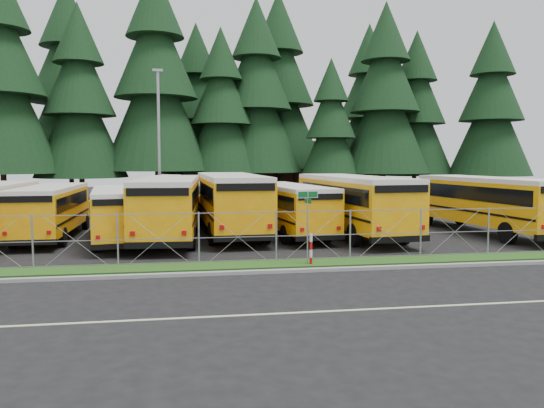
# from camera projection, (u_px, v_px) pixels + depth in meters

# --- Properties ---
(ground) EXTENTS (120.00, 120.00, 0.00)m
(ground) POSITION_uv_depth(u_px,v_px,m) (296.00, 256.00, 21.92)
(ground) COLOR black
(ground) RESTS_ON ground
(curb) EXTENTS (50.00, 0.25, 0.12)m
(curb) POSITION_uv_depth(u_px,v_px,m) (314.00, 270.00, 18.86)
(curb) COLOR gray
(curb) RESTS_ON ground
(grass_verge) EXTENTS (50.00, 1.40, 0.06)m
(grass_verge) POSITION_uv_depth(u_px,v_px,m) (305.00, 263.00, 20.24)
(grass_verge) COLOR #183F12
(grass_verge) RESTS_ON ground
(road_lane_line) EXTENTS (50.00, 0.12, 0.01)m
(road_lane_line) POSITION_uv_depth(u_px,v_px,m) (358.00, 310.00, 14.05)
(road_lane_line) COLOR beige
(road_lane_line) RESTS_ON ground
(chainlink_fence) EXTENTS (44.00, 0.10, 2.00)m
(chainlink_fence) POSITION_uv_depth(u_px,v_px,m) (301.00, 236.00, 20.85)
(chainlink_fence) COLOR #979A9F
(chainlink_fence) RESTS_ON ground
(brick_building) EXTENTS (22.00, 10.00, 6.00)m
(brick_building) POSITION_uv_depth(u_px,v_px,m) (276.00, 168.00, 61.97)
(brick_building) COLOR brown
(brick_building) RESTS_ON ground
(bus_1) EXTENTS (2.57, 10.19, 2.66)m
(bus_1) POSITION_uv_depth(u_px,v_px,m) (52.00, 212.00, 26.77)
(bus_1) COLOR orange
(bus_1) RESTS_ON ground
(bus_2) EXTENTS (3.69, 10.14, 2.60)m
(bus_2) POSITION_uv_depth(u_px,v_px,m) (118.00, 215.00, 25.67)
(bus_2) COLOR orange
(bus_2) RESTS_ON ground
(bus_3) EXTENTS (3.39, 11.92, 3.09)m
(bus_3) POSITION_uv_depth(u_px,v_px,m) (169.00, 209.00, 26.38)
(bus_3) COLOR orange
(bus_3) RESTS_ON ground
(bus_4) EXTENTS (3.39, 12.33, 3.21)m
(bus_4) POSITION_uv_depth(u_px,v_px,m) (230.00, 204.00, 28.25)
(bus_4) COLOR orange
(bus_4) RESTS_ON ground
(bus_5) EXTENTS (3.74, 10.43, 2.67)m
(bus_5) POSITION_uv_depth(u_px,v_px,m) (287.00, 210.00, 27.96)
(bus_5) COLOR orange
(bus_5) RESTS_ON ground
(bus_6) EXTENTS (3.94, 12.17, 3.14)m
(bus_6) POSITION_uv_depth(u_px,v_px,m) (350.00, 206.00, 27.80)
(bus_6) COLOR orange
(bus_6) RESTS_ON ground
(bus_east) EXTENTS (3.92, 11.84, 3.05)m
(bus_east) POSITION_uv_depth(u_px,v_px,m) (484.00, 205.00, 28.50)
(bus_east) COLOR orange
(bus_east) RESTS_ON ground
(street_sign) EXTENTS (0.82, 0.54, 2.81)m
(street_sign) POSITION_uv_depth(u_px,v_px,m) (308.00, 212.00, 19.85)
(street_sign) COLOR #979A9F
(street_sign) RESTS_ON ground
(striped_bollard) EXTENTS (0.11, 0.11, 1.20)m
(striped_bollard) POSITION_uv_depth(u_px,v_px,m) (311.00, 250.00, 19.95)
(striped_bollard) COLOR #B20C0C
(striped_bollard) RESTS_ON ground
(light_standard) EXTENTS (0.70, 0.35, 10.14)m
(light_standard) POSITION_uv_depth(u_px,v_px,m) (159.00, 138.00, 36.47)
(light_standard) COLOR #979A9F
(light_standard) RESTS_ON ground
(conifer_1) EXTENTS (8.94, 8.94, 19.77)m
(conifer_1) POSITION_uv_depth(u_px,v_px,m) (0.00, 83.00, 41.00)
(conifer_1) COLOR black
(conifer_1) RESTS_ON ground
(conifer_2) EXTENTS (7.64, 7.64, 16.90)m
(conifer_2) POSITION_uv_depth(u_px,v_px,m) (80.00, 106.00, 43.96)
(conifer_2) COLOR black
(conifer_2) RESTS_ON ground
(conifer_3) EXTENTS (9.30, 9.30, 20.57)m
(conifer_3) POSITION_uv_depth(u_px,v_px,m) (156.00, 87.00, 45.90)
(conifer_3) COLOR black
(conifer_3) RESTS_ON ground
(conifer_4) EXTENTS (7.13, 7.13, 15.77)m
(conifer_4) POSITION_uv_depth(u_px,v_px,m) (221.00, 116.00, 47.52)
(conifer_4) COLOR black
(conifer_4) RESTS_ON ground
(conifer_5) EXTENTS (8.62, 8.62, 19.07)m
(conifer_5) POSITION_uv_depth(u_px,v_px,m) (256.00, 100.00, 49.74)
(conifer_5) COLOR black
(conifer_5) RESTS_ON ground
(conifer_6) EXTENTS (5.95, 5.95, 13.15)m
(conifer_6) POSITION_uv_depth(u_px,v_px,m) (331.00, 131.00, 48.25)
(conifer_6) COLOR black
(conifer_6) RESTS_ON ground
(conifer_7) EXTENTS (8.38, 8.38, 18.52)m
(conifer_7) POSITION_uv_depth(u_px,v_px,m) (385.00, 103.00, 49.27)
(conifer_7) COLOR black
(conifer_7) RESTS_ON ground
(conifer_8) EXTENTS (7.47, 7.47, 16.52)m
(conifer_8) POSITION_uv_depth(u_px,v_px,m) (415.00, 116.00, 52.00)
(conifer_8) COLOR black
(conifer_8) RESTS_ON ground
(conifer_9) EXTENTS (7.62, 7.62, 16.86)m
(conifer_9) POSITION_uv_depth(u_px,v_px,m) (491.00, 112.00, 49.73)
(conifer_9) COLOR black
(conifer_9) RESTS_ON ground
(conifer_10) EXTENTS (9.27, 9.27, 20.50)m
(conifer_10) POSITION_uv_depth(u_px,v_px,m) (69.00, 93.00, 49.55)
(conifer_10) COLOR black
(conifer_10) RESTS_ON ground
(conifer_11) EXTENTS (7.91, 7.91, 17.49)m
(conifer_11) POSITION_uv_depth(u_px,v_px,m) (197.00, 112.00, 52.86)
(conifer_11) COLOR black
(conifer_11) RESTS_ON ground
(conifer_12) EXTENTS (9.55, 9.55, 21.12)m
(conifer_12) POSITION_uv_depth(u_px,v_px,m) (278.00, 96.00, 54.56)
(conifer_12) COLOR black
(conifer_12) RESTS_ON ground
(conifer_13) EXTENTS (8.45, 8.45, 18.68)m
(conifer_13) POSITION_uv_depth(u_px,v_px,m) (368.00, 111.00, 57.89)
(conifer_13) COLOR black
(conifer_13) RESTS_ON ground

